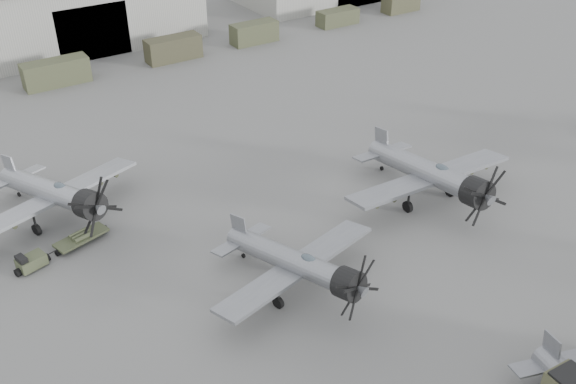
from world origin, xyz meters
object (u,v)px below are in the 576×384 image
object	(u,v)px
aircraft_mid_1	(301,265)
aircraft_far_0	(57,194)
tug_trailer	(51,252)
aircraft_mid_2	(434,175)

from	to	relation	value
aircraft_mid_1	aircraft_far_0	world-z (taller)	aircraft_far_0
aircraft_mid_1	tug_trailer	size ratio (longest dim) A/B	1.88
aircraft_mid_2	aircraft_far_0	bearing A→B (deg)	154.04
aircraft_mid_1	aircraft_mid_2	bearing A→B (deg)	-1.16
aircraft_mid_2	aircraft_far_0	size ratio (longest dim) A/B	1.06
aircraft_far_0	tug_trailer	bearing A→B (deg)	-134.40
aircraft_mid_1	aircraft_mid_2	distance (m)	13.86
tug_trailer	aircraft_far_0	bearing A→B (deg)	48.98
aircraft_mid_2	aircraft_far_0	distance (m)	26.57
aircraft_far_0	tug_trailer	xyz separation A→B (m)	(-1.81, -3.75, -1.87)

